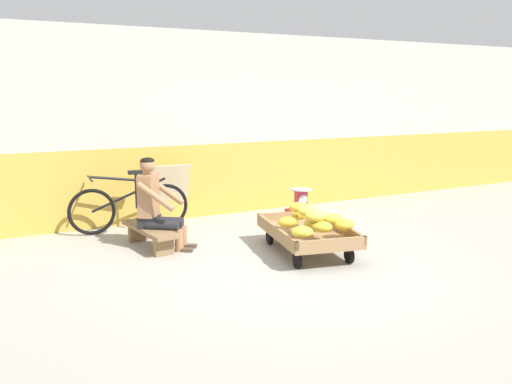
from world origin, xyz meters
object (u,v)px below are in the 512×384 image
banana_cart (307,234)px  shopping_bag (311,230)px  bicycle_near_left (129,207)px  low_bench (150,232)px  vendor_seated (156,204)px  plastic_crate (301,220)px  weighing_scale (301,199)px  sign_board (166,193)px

banana_cart → shopping_bag: banana_cart is taller
shopping_bag → bicycle_near_left: bearing=142.5°
low_bench → bicycle_near_left: bearing=89.9°
banana_cart → vendor_seated: (-1.54, 1.05, 0.33)m
banana_cart → bicycle_near_left: (-1.61, 2.04, 0.11)m
low_bench → plastic_crate: 2.15m
low_bench → shopping_bag: (2.00, -0.60, -0.08)m
plastic_crate → weighing_scale: bearing=-90.0°
sign_board → vendor_seated: bearing=-113.5°
banana_cart → vendor_seated: bearing=145.7°
banana_cart → weighing_scale: 1.13m
vendor_seated → shopping_bag: (1.93, -0.55, -0.45)m
shopping_bag → vendor_seated: bearing=164.1°
shopping_bag → banana_cart: bearing=-127.7°
low_bench → vendor_seated: 0.38m
vendor_seated → weighing_scale: 2.08m
sign_board → shopping_bag: size_ratio=3.62×
low_bench → shopping_bag: bearing=-16.7°
sign_board → weighing_scale: bearing=-43.7°
banana_cart → sign_board: bearing=111.7°
low_bench → vendor_seated: (0.07, -0.05, 0.37)m
banana_cart → plastic_crate: bearing=61.5°
plastic_crate → shopping_bag: bearing=-106.6°
banana_cart → shopping_bag: size_ratio=6.58×
sign_board → low_bench: bearing=-116.9°
bicycle_near_left → weighing_scale: bearing=-26.4°
plastic_crate → low_bench: bearing=176.7°
low_bench → plastic_crate: plastic_crate is taller
banana_cart → weighing_scale: (0.53, 0.98, 0.21)m
banana_cart → low_bench: 1.96m
weighing_scale → plastic_crate: bearing=90.0°
weighing_scale → bicycle_near_left: (-2.15, 1.06, -0.10)m
banana_cart → weighing_scale: weighing_scale is taller
vendor_seated → sign_board: 1.48m
banana_cart → vendor_seated: vendor_seated is taller
banana_cart → vendor_seated: size_ratio=1.39×
shopping_bag → plastic_crate: bearing=73.4°
low_bench → sign_board: 1.47m
plastic_crate → weighing_scale: (0.00, -0.00, 0.30)m
low_bench → sign_board: (0.66, 1.30, 0.23)m
sign_board → bicycle_near_left: bearing=-151.3°
bicycle_near_left → sign_board: sign_board is taller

